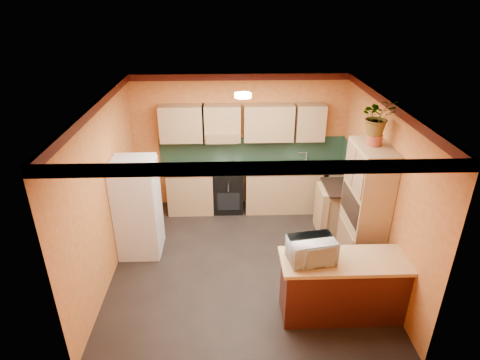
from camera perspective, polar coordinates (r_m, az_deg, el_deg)
name	(u,v)px	position (r m, az deg, el deg)	size (l,w,h in m)	color
room_shell	(245,138)	(6.07, 0.72, 5.99)	(4.24, 4.24, 2.72)	black
base_cabinets_back	(259,189)	(8.15, 2.72, -1.29)	(3.65, 0.60, 0.88)	tan
countertop_back	(260,168)	(7.95, 2.79, 1.66)	(3.65, 0.62, 0.04)	black
stove	(228,189)	(8.11, -1.68, -1.27)	(0.58, 0.58, 0.91)	black
kettle	(233,165)	(7.84, -1.00, 2.12)	(0.17, 0.17, 0.18)	red
sink	(298,166)	(8.03, 8.32, 1.95)	(0.48, 0.40, 0.03)	silver
base_cabinets_right	(339,210)	(7.63, 13.93, -4.10)	(0.60, 0.80, 0.88)	tan
countertop_right	(342,187)	(7.42, 14.30, -1.01)	(0.62, 0.80, 0.04)	black
fridge	(138,208)	(6.85, -14.37, -3.84)	(0.68, 0.66, 1.70)	silver
pantry	(365,210)	(6.47, 17.31, -4.11)	(0.48, 0.90, 2.10)	tan
fern_pot	(374,140)	(6.05, 18.56, 5.46)	(0.22, 0.22, 0.16)	#973C24
fern	(378,116)	(5.95, 19.02, 8.54)	(0.47, 0.41, 0.52)	tan
breakfast_bar	(349,288)	(5.84, 15.19, -14.67)	(1.80, 0.55, 0.88)	#440F10
bar_top	(353,261)	(5.56, 15.75, -11.00)	(1.90, 0.65, 0.05)	tan
microwave	(311,250)	(5.31, 10.11, -9.76)	(0.59, 0.40, 0.32)	silver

